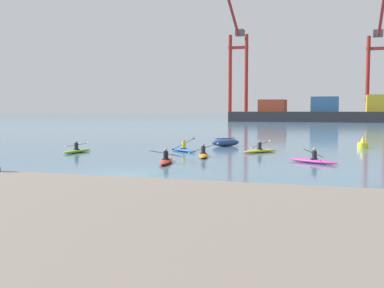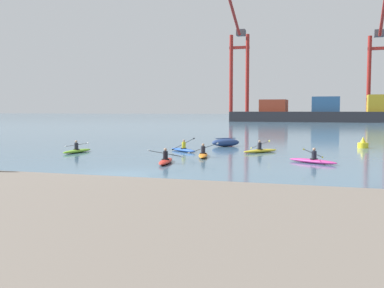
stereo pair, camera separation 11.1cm
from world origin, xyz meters
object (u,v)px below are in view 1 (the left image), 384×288
(channel_buoy, at_px, (363,144))
(kayak_yellow, at_px, (260,150))
(gantry_crane_west_mid, at_px, (378,62))
(kayak_magenta, at_px, (313,160))
(capsized_dinghy, at_px, (225,142))
(kayak_lime, at_px, (77,151))
(container_barge, at_px, (326,113))
(kayak_orange, at_px, (203,155))
(gantry_crane_west, at_px, (238,63))
(kayak_blue, at_px, (183,149))
(kayak_red, at_px, (166,161))

(channel_buoy, distance_m, kayak_yellow, 10.40)
(gantry_crane_west_mid, bearing_deg, kayak_magenta, -96.26)
(capsized_dinghy, bearing_deg, kayak_lime, -134.83)
(container_barge, distance_m, kayak_lime, 105.57)
(container_barge, xyz_separation_m, kayak_lime, (-16.30, -104.28, -2.30))
(kayak_magenta, height_order, kayak_orange, kayak_orange)
(gantry_crane_west, height_order, kayak_orange, gantry_crane_west)
(capsized_dinghy, height_order, kayak_blue, kayak_blue)
(capsized_dinghy, distance_m, kayak_lime, 13.35)
(kayak_orange, bearing_deg, gantry_crane_west_mid, 80.08)
(gantry_crane_west_mid, bearing_deg, gantry_crane_west, 178.09)
(kayak_blue, bearing_deg, channel_buoy, 30.12)
(gantry_crane_west, bearing_deg, kayak_blue, -80.35)
(gantry_crane_west, xyz_separation_m, kayak_blue, (19.49, -114.59, -18.68))
(container_barge, bearing_deg, kayak_red, -93.84)
(gantry_crane_west_mid, distance_m, kayak_blue, 116.81)
(kayak_lime, relative_size, kayak_blue, 1.14)
(container_barge, distance_m, kayak_blue, 101.32)
(gantry_crane_west_mid, height_order, kayak_blue, gantry_crane_west_mid)
(gantry_crane_west_mid, relative_size, kayak_yellow, 11.55)
(container_barge, height_order, kayak_lime, container_barge)
(container_barge, distance_m, kayak_red, 109.15)
(kayak_magenta, relative_size, kayak_yellow, 1.05)
(kayak_blue, bearing_deg, container_barge, 84.98)
(gantry_crane_west, bearing_deg, capsized_dinghy, -78.81)
(kayak_red, xyz_separation_m, kayak_orange, (1.10, 4.41, -0.00))
(gantry_crane_west, distance_m, capsized_dinghy, 112.13)
(gantry_crane_west_mid, relative_size, kayak_blue, 11.78)
(kayak_magenta, distance_m, kayak_yellow, 7.40)
(channel_buoy, relative_size, kayak_magenta, 0.31)
(kayak_orange, relative_size, kayak_blue, 1.15)
(kayak_yellow, xyz_separation_m, kayak_blue, (-5.92, -0.99, 0.00))
(kayak_lime, distance_m, kayak_red, 10.11)
(kayak_lime, distance_m, kayak_blue, 8.17)
(kayak_magenta, bearing_deg, kayak_lime, 174.32)
(channel_buoy, height_order, kayak_magenta, channel_buoy)
(gantry_crane_west, relative_size, capsized_dinghy, 13.57)
(kayak_orange, xyz_separation_m, kayak_blue, (-2.66, 3.56, 0.00))
(container_barge, distance_m, gantry_crane_west, 35.49)
(kayak_lime, bearing_deg, container_barge, 81.12)
(container_barge, bearing_deg, gantry_crane_west_mid, 40.78)
(kayak_orange, bearing_deg, kayak_magenta, -11.79)
(kayak_orange, bearing_deg, container_barge, 86.61)
(capsized_dinghy, xyz_separation_m, kayak_red, (-0.41, -14.07, -0.18))
(kayak_orange, bearing_deg, gantry_crane_west, 100.62)
(kayak_yellow, bearing_deg, channel_buoy, 41.86)
(gantry_crane_west, height_order, kayak_yellow, gantry_crane_west)
(gantry_crane_west, bearing_deg, kayak_yellow, -77.39)
(channel_buoy, xyz_separation_m, kayak_magenta, (-3.55, -13.04, -0.19))
(kayak_yellow, distance_m, kayak_orange, 5.59)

